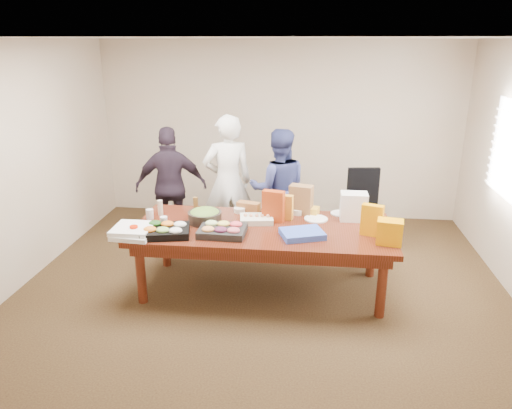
# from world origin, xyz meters

# --- Properties ---
(floor) EXTENTS (5.50, 5.00, 0.02)m
(floor) POSITION_xyz_m (0.00, 0.00, -0.01)
(floor) COLOR #47301E
(floor) RESTS_ON ground
(ceiling) EXTENTS (5.50, 5.00, 0.02)m
(ceiling) POSITION_xyz_m (0.00, 0.00, 2.71)
(ceiling) COLOR white
(ceiling) RESTS_ON wall_back
(wall_back) EXTENTS (5.50, 0.04, 2.70)m
(wall_back) POSITION_xyz_m (0.00, 2.50, 1.35)
(wall_back) COLOR beige
(wall_back) RESTS_ON floor
(wall_front) EXTENTS (5.50, 0.04, 2.70)m
(wall_front) POSITION_xyz_m (0.00, -2.50, 1.35)
(wall_front) COLOR beige
(wall_front) RESTS_ON floor
(wall_left) EXTENTS (0.04, 5.00, 2.70)m
(wall_left) POSITION_xyz_m (-2.75, 0.00, 1.35)
(wall_left) COLOR beige
(wall_left) RESTS_ON floor
(window_blinds) EXTENTS (0.04, 1.36, 1.00)m
(window_blinds) POSITION_xyz_m (2.68, 0.60, 1.50)
(window_blinds) COLOR beige
(window_blinds) RESTS_ON wall_right
(conference_table) EXTENTS (2.80, 1.20, 0.75)m
(conference_table) POSITION_xyz_m (0.00, 0.00, 0.38)
(conference_table) COLOR #4C1C0F
(conference_table) RESTS_ON floor
(office_chair) EXTENTS (0.58, 0.58, 1.02)m
(office_chair) POSITION_xyz_m (1.21, 1.28, 0.51)
(office_chair) COLOR black
(office_chair) RESTS_ON floor
(person_center) EXTENTS (0.76, 0.63, 1.79)m
(person_center) POSITION_xyz_m (-0.59, 1.18, 0.90)
(person_center) COLOR white
(person_center) RESTS_ON floor
(person_right) EXTENTS (0.86, 0.71, 1.61)m
(person_right) POSITION_xyz_m (0.09, 1.25, 0.81)
(person_right) COLOR #373F7E
(person_right) RESTS_ON floor
(person_left) EXTENTS (1.01, 0.58, 1.62)m
(person_left) POSITION_xyz_m (-1.36, 1.17, 0.81)
(person_left) COLOR #2A1E2B
(person_left) RESTS_ON floor
(veggie_tray) EXTENTS (0.57, 0.48, 0.08)m
(veggie_tray) POSITION_xyz_m (-0.99, -0.33, 0.79)
(veggie_tray) COLOR black
(veggie_tray) RESTS_ON conference_table
(fruit_tray) EXTENTS (0.49, 0.39, 0.07)m
(fruit_tray) POSITION_xyz_m (-0.40, -0.26, 0.79)
(fruit_tray) COLOR black
(fruit_tray) RESTS_ON conference_table
(sheet_cake) EXTENTS (0.40, 0.32, 0.06)m
(sheet_cake) POSITION_xyz_m (-0.08, 0.14, 0.78)
(sheet_cake) COLOR silver
(sheet_cake) RESTS_ON conference_table
(salad_bowl) EXTENTS (0.47, 0.47, 0.12)m
(salad_bowl) POSITION_xyz_m (-0.66, 0.07, 0.81)
(salad_bowl) COLOR black
(salad_bowl) RESTS_ON conference_table
(chip_bag_blue) EXTENTS (0.51, 0.44, 0.06)m
(chip_bag_blue) POSITION_xyz_m (0.44, -0.23, 0.78)
(chip_bag_blue) COLOR blue
(chip_bag_blue) RESTS_ON conference_table
(chip_bag_red) EXTENTS (0.26, 0.15, 0.35)m
(chip_bag_red) POSITION_xyz_m (0.10, 0.20, 0.93)
(chip_bag_red) COLOR #A63811
(chip_bag_red) RESTS_ON conference_table
(chip_bag_yellow) EXTENTS (0.24, 0.16, 0.33)m
(chip_bag_yellow) POSITION_xyz_m (1.15, -0.10, 0.92)
(chip_bag_yellow) COLOR orange
(chip_bag_yellow) RESTS_ON conference_table
(chip_bag_orange) EXTENTS (0.20, 0.12, 0.29)m
(chip_bag_orange) POSITION_xyz_m (0.22, 0.26, 0.89)
(chip_bag_orange) COLOR orange
(chip_bag_orange) RESTS_ON conference_table
(mayo_jar) EXTENTS (0.11, 0.11, 0.14)m
(mayo_jar) POSITION_xyz_m (0.07, 0.28, 0.82)
(mayo_jar) COLOR white
(mayo_jar) RESTS_ON conference_table
(mustard_bottle) EXTENTS (0.07, 0.07, 0.17)m
(mustard_bottle) POSITION_xyz_m (-0.02, 0.41, 0.84)
(mustard_bottle) COLOR #D9D406
(mustard_bottle) RESTS_ON conference_table
(dressing_bottle) EXTENTS (0.07, 0.07, 0.18)m
(dressing_bottle) POSITION_xyz_m (-0.84, 0.40, 0.84)
(dressing_bottle) COLOR brown
(dressing_bottle) RESTS_ON conference_table
(ranch_bottle) EXTENTS (0.06, 0.06, 0.18)m
(ranch_bottle) POSITION_xyz_m (-1.22, 0.25, 0.84)
(ranch_bottle) COLOR beige
(ranch_bottle) RESTS_ON conference_table
(banana_bunch) EXTENTS (0.28, 0.21, 0.08)m
(banana_bunch) POSITION_xyz_m (0.48, 0.48, 0.79)
(banana_bunch) COLOR gold
(banana_bunch) RESTS_ON conference_table
(bread_loaf) EXTENTS (0.29, 0.18, 0.11)m
(bread_loaf) POSITION_xyz_m (-0.22, 0.50, 0.80)
(bread_loaf) COLOR brown
(bread_loaf) RESTS_ON conference_table
(kraft_bag) EXTENTS (0.29, 0.21, 0.34)m
(kraft_bag) POSITION_xyz_m (0.40, 0.48, 0.92)
(kraft_bag) COLOR brown
(kraft_bag) RESTS_ON conference_table
(red_cup) EXTENTS (0.10, 0.10, 0.11)m
(red_cup) POSITION_xyz_m (-1.30, -0.41, 0.81)
(red_cup) COLOR red
(red_cup) RESTS_ON conference_table
(clear_cup_a) EXTENTS (0.08, 0.08, 0.11)m
(clear_cup_a) POSITION_xyz_m (-1.08, -0.10, 0.80)
(clear_cup_a) COLOR white
(clear_cup_a) RESTS_ON conference_table
(clear_cup_b) EXTENTS (0.10, 0.10, 0.11)m
(clear_cup_b) POSITION_xyz_m (-1.30, 0.10, 0.81)
(clear_cup_b) COLOR silver
(clear_cup_b) RESTS_ON conference_table
(pizza_box_lower) EXTENTS (0.43, 0.43, 0.05)m
(pizza_box_lower) POSITION_xyz_m (-1.30, -0.40, 0.77)
(pizza_box_lower) COLOR white
(pizza_box_lower) RESTS_ON conference_table
(pizza_box_upper) EXTENTS (0.40, 0.40, 0.05)m
(pizza_box_upper) POSITION_xyz_m (-1.32, -0.38, 0.82)
(pizza_box_upper) COLOR white
(pizza_box_upper) RESTS_ON pizza_box_lower
(plate_a) EXTENTS (0.33, 0.33, 0.02)m
(plate_a) POSITION_xyz_m (0.58, 0.29, 0.76)
(plate_a) COLOR white
(plate_a) RESTS_ON conference_table
(plate_b) EXTENTS (0.26, 0.26, 0.01)m
(plate_b) POSITION_xyz_m (0.86, 0.51, 0.76)
(plate_b) COLOR white
(plate_b) RESTS_ON conference_table
(dip_bowl_a) EXTENTS (0.17, 0.17, 0.06)m
(dip_bowl_a) POSITION_xyz_m (0.37, 0.46, 0.78)
(dip_bowl_a) COLOR silver
(dip_bowl_a) RESTS_ON conference_table
(dip_bowl_b) EXTENTS (0.16, 0.16, 0.05)m
(dip_bowl_b) POSITION_xyz_m (-0.32, 0.44, 0.78)
(dip_bowl_b) COLOR beige
(dip_bowl_b) RESTS_ON conference_table
(grocery_bag_white) EXTENTS (0.30, 0.21, 0.32)m
(grocery_bag_white) POSITION_xyz_m (0.99, 0.34, 0.91)
(grocery_bag_white) COLOR white
(grocery_bag_white) RESTS_ON conference_table
(grocery_bag_yellow) EXTENTS (0.28, 0.21, 0.25)m
(grocery_bag_yellow) POSITION_xyz_m (1.30, -0.31, 0.87)
(grocery_bag_yellow) COLOR #FB9D00
(grocery_bag_yellow) RESTS_ON conference_table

